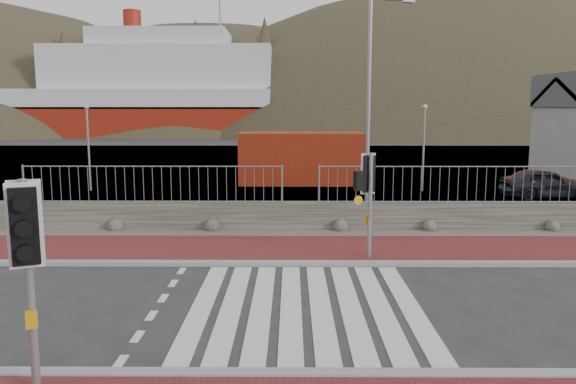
{
  "coord_description": "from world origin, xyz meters",
  "views": [
    {
      "loc": [
        -0.29,
        -10.84,
        4.0
      ],
      "look_at": [
        -0.38,
        3.0,
        1.9
      ],
      "focal_mm": 35.0,
      "sensor_mm": 36.0,
      "label": 1
    }
  ],
  "objects_px": {
    "ferry": "(116,97)",
    "car_b": "(544,183)",
    "streetlight": "(372,99)",
    "traffic_signal_far": "(369,183)",
    "car_a": "(545,184)",
    "shipping_container": "(301,158)",
    "traffic_signal_near": "(26,241)"
  },
  "relations": [
    {
      "from": "ferry",
      "to": "car_b",
      "type": "relative_size",
      "value": 14.58
    },
    {
      "from": "streetlight",
      "to": "car_a",
      "type": "bearing_deg",
      "value": 17.5
    },
    {
      "from": "shipping_container",
      "to": "car_b",
      "type": "distance_m",
      "value": 11.78
    },
    {
      "from": "ferry",
      "to": "traffic_signal_far",
      "type": "distance_m",
      "value": 69.63
    },
    {
      "from": "traffic_signal_near",
      "to": "car_a",
      "type": "distance_m",
      "value": 22.74
    },
    {
      "from": "ferry",
      "to": "car_b",
      "type": "height_order",
      "value": "ferry"
    },
    {
      "from": "traffic_signal_far",
      "to": "shipping_container",
      "type": "height_order",
      "value": "traffic_signal_far"
    },
    {
      "from": "car_b",
      "to": "shipping_container",
      "type": "bearing_deg",
      "value": 58.99
    },
    {
      "from": "traffic_signal_far",
      "to": "car_a",
      "type": "relative_size",
      "value": 0.74
    },
    {
      "from": "traffic_signal_near",
      "to": "traffic_signal_far",
      "type": "distance_m",
      "value": 8.98
    },
    {
      "from": "traffic_signal_near",
      "to": "car_b",
      "type": "height_order",
      "value": "traffic_signal_near"
    },
    {
      "from": "ferry",
      "to": "streetlight",
      "type": "bearing_deg",
      "value": -65.64
    },
    {
      "from": "ferry",
      "to": "traffic_signal_far",
      "type": "bearing_deg",
      "value": -67.72
    },
    {
      "from": "car_a",
      "to": "car_b",
      "type": "distance_m",
      "value": 1.05
    },
    {
      "from": "traffic_signal_far",
      "to": "traffic_signal_near",
      "type": "bearing_deg",
      "value": 28.76
    },
    {
      "from": "shipping_container",
      "to": "car_a",
      "type": "xyz_separation_m",
      "value": [
        10.69,
        -4.92,
        -0.69
      ]
    },
    {
      "from": "ferry",
      "to": "traffic_signal_near",
      "type": "height_order",
      "value": "ferry"
    },
    {
      "from": "streetlight",
      "to": "car_b",
      "type": "bearing_deg",
      "value": 20.6
    },
    {
      "from": "shipping_container",
      "to": "ferry",
      "type": "bearing_deg",
      "value": 117.43
    },
    {
      "from": "ferry",
      "to": "car_b",
      "type": "xyz_separation_m",
      "value": [
        35.95,
        -53.21,
        -4.8
      ]
    },
    {
      "from": "ferry",
      "to": "streetlight",
      "type": "xyz_separation_m",
      "value": [
        27.05,
        -59.76,
        -1.09
      ]
    },
    {
      "from": "car_a",
      "to": "car_b",
      "type": "relative_size",
      "value": 1.11
    },
    {
      "from": "streetlight",
      "to": "car_b",
      "type": "xyz_separation_m",
      "value": [
        8.9,
        6.55,
        -3.7
      ]
    },
    {
      "from": "ferry",
      "to": "car_a",
      "type": "distance_m",
      "value": 64.98
    },
    {
      "from": "shipping_container",
      "to": "car_b",
      "type": "height_order",
      "value": "shipping_container"
    },
    {
      "from": "traffic_signal_far",
      "to": "car_b",
      "type": "height_order",
      "value": "traffic_signal_far"
    },
    {
      "from": "ferry",
      "to": "traffic_signal_far",
      "type": "height_order",
      "value": "ferry"
    },
    {
      "from": "traffic_signal_far",
      "to": "streetlight",
      "type": "xyz_separation_m",
      "value": [
        0.68,
        4.6,
        2.22
      ]
    },
    {
      "from": "traffic_signal_near",
      "to": "car_a",
      "type": "relative_size",
      "value": 0.8
    },
    {
      "from": "car_a",
      "to": "ferry",
      "type": "bearing_deg",
      "value": 31.87
    },
    {
      "from": "traffic_signal_near",
      "to": "shipping_container",
      "type": "relative_size",
      "value": 0.48
    },
    {
      "from": "ferry",
      "to": "streetlight",
      "type": "height_order",
      "value": "ferry"
    }
  ]
}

